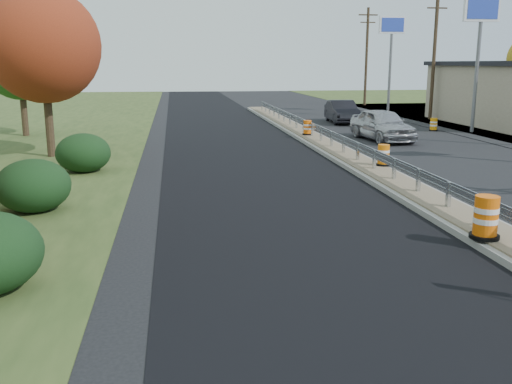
{
  "coord_description": "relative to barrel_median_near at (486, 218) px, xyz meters",
  "views": [
    {
      "loc": [
        -7.5,
        -16.5,
        4.14
      ],
      "look_at": [
        -5.59,
        -3.22,
        1.1
      ],
      "focal_mm": 40.0,
      "sensor_mm": 36.0,
      "label": 1
    }
  ],
  "objects": [
    {
      "name": "ground",
      "position": [
        0.55,
        4.89,
        -0.7
      ],
      "size": [
        140.0,
        140.0,
        0.0
      ],
      "primitive_type": "plane",
      "color": "black",
      "rests_on": "ground"
    },
    {
      "name": "milled_overlay",
      "position": [
        -3.85,
        14.89,
        -0.7
      ],
      "size": [
        7.2,
        120.0,
        0.01
      ],
      "primitive_type": "cube",
      "color": "black",
      "rests_on": "ground"
    },
    {
      "name": "median",
      "position": [
        0.55,
        12.89,
        -0.59
      ],
      "size": [
        1.6,
        55.0,
        0.23
      ],
      "color": "gray",
      "rests_on": "ground"
    },
    {
      "name": "guardrail",
      "position": [
        0.55,
        13.89,
        0.02
      ],
      "size": [
        0.1,
        46.15,
        0.72
      ],
      "color": "silver",
      "rests_on": "median"
    },
    {
      "name": "pylon_sign_mid",
      "position": [
        11.05,
        20.89,
        5.77
      ],
      "size": [
        2.2,
        0.3,
        7.9
      ],
      "color": "slate",
      "rests_on": "ground"
    },
    {
      "name": "pylon_sign_north",
      "position": [
        11.05,
        34.89,
        5.77
      ],
      "size": [
        2.2,
        0.3,
        7.9
      ],
      "color": "slate",
      "rests_on": "ground"
    },
    {
      "name": "utility_pole_nmid",
      "position": [
        12.05,
        28.89,
        4.23
      ],
      "size": [
        1.9,
        0.26,
        9.4
      ],
      "color": "#473523",
      "rests_on": "ground"
    },
    {
      "name": "utility_pole_north",
      "position": [
        12.05,
        43.89,
        4.23
      ],
      "size": [
        1.9,
        0.26,
        9.4
      ],
      "color": "#473523",
      "rests_on": "ground"
    },
    {
      "name": "hedge_mid",
      "position": [
        -10.95,
        4.89,
        0.06
      ],
      "size": [
        2.09,
        2.09,
        1.52
      ],
      "primitive_type": "ellipsoid",
      "color": "black",
      "rests_on": "ground"
    },
    {
      "name": "hedge_north",
      "position": [
        -10.45,
        10.89,
        0.06
      ],
      "size": [
        2.09,
        2.09,
        1.52
      ],
      "primitive_type": "ellipsoid",
      "color": "black",
      "rests_on": "ground"
    },
    {
      "name": "tree_near_red",
      "position": [
        -12.45,
        14.89,
        4.16
      ],
      "size": [
        4.95,
        4.95,
        7.35
      ],
      "color": "#473523",
      "rests_on": "ground"
    },
    {
      "name": "tree_near_back",
      "position": [
        -15.45,
        22.89,
        3.51
      ],
      "size": [
        4.29,
        4.29,
        6.37
      ],
      "color": "#473523",
      "rests_on": "ground"
    },
    {
      "name": "barrel_median_near",
      "position": [
        0.0,
        0.0,
        0.0
      ],
      "size": [
        0.67,
        0.67,
        0.99
      ],
      "color": "black",
      "rests_on": "median"
    },
    {
      "name": "barrel_median_mid",
      "position": [
        1.1,
        9.41,
        -0.08
      ],
      "size": [
        0.56,
        0.56,
        0.82
      ],
      "color": "black",
      "rests_on": "median"
    },
    {
      "name": "barrel_median_far",
      "position": [
        0.42,
        19.44,
        -0.09
      ],
      "size": [
        0.54,
        0.54,
        0.8
      ],
      "color": "black",
      "rests_on": "median"
    },
    {
      "name": "barrel_shoulder_mid",
      "position": [
        9.13,
        22.09,
        -0.32
      ],
      "size": [
        0.54,
        0.54,
        0.79
      ],
      "color": "black",
      "rests_on": "ground"
    },
    {
      "name": "car_silver",
      "position": [
        4.32,
        18.23,
        0.16
      ],
      "size": [
        2.53,
        5.24,
        1.72
      ],
      "primitive_type": "imported",
      "rotation": [
        0.0,
        0.0,
        0.1
      ],
      "color": "#AAAAAF",
      "rests_on": "ground"
    },
    {
      "name": "car_dark_mid",
      "position": [
        4.83,
        27.56,
        0.09
      ],
      "size": [
        2.01,
        4.9,
        1.58
      ],
      "primitive_type": "imported",
      "rotation": [
        0.0,
        0.0,
        -0.07
      ],
      "color": "black",
      "rests_on": "ground"
    }
  ]
}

